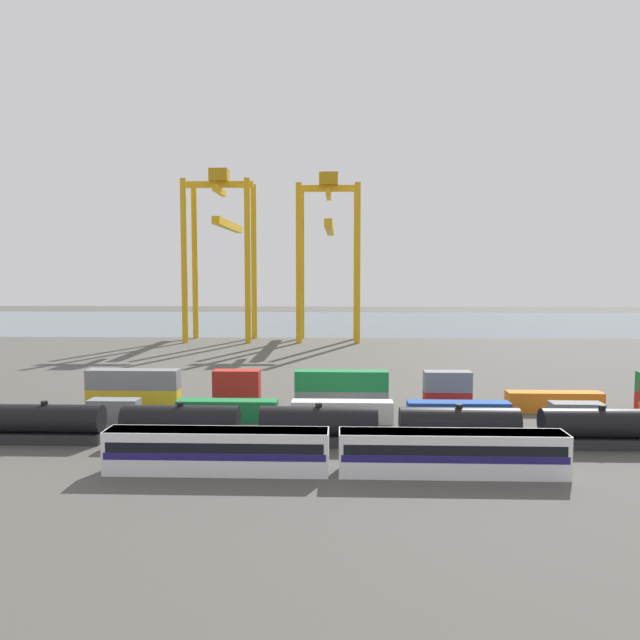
{
  "coord_description": "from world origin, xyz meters",
  "views": [
    {
      "loc": [
        0.25,
        -75.05,
        17.91
      ],
      "look_at": [
        -3.38,
        28.31,
        9.92
      ],
      "focal_mm": 34.49,
      "sensor_mm": 36.0,
      "label": 1
    }
  ],
  "objects_px": {
    "shipping_container_12": "(341,400)",
    "shipping_container_1": "(227,411)",
    "freight_tank_row": "(319,425)",
    "gantry_crane_west": "(222,238)",
    "passenger_train": "(334,450)",
    "gantry_crane_central": "(329,240)"
  },
  "relations": [
    {
      "from": "passenger_train",
      "to": "gantry_crane_central",
      "type": "distance_m",
      "value": 113.2
    },
    {
      "from": "shipping_container_12",
      "to": "shipping_container_1",
      "type": "bearing_deg",
      "value": -154.65
    },
    {
      "from": "gantry_crane_west",
      "to": "gantry_crane_central",
      "type": "distance_m",
      "value": 28.49
    },
    {
      "from": "passenger_train",
      "to": "gantry_crane_central",
      "type": "bearing_deg",
      "value": 91.43
    },
    {
      "from": "shipping_container_1",
      "to": "freight_tank_row",
      "type": "bearing_deg",
      "value": -41.02
    },
    {
      "from": "shipping_container_1",
      "to": "gantry_crane_central",
      "type": "bearing_deg",
      "value": 83.57
    },
    {
      "from": "freight_tank_row",
      "to": "shipping_container_1",
      "type": "height_order",
      "value": "freight_tank_row"
    },
    {
      "from": "passenger_train",
      "to": "shipping_container_1",
      "type": "bearing_deg",
      "value": 124.61
    },
    {
      "from": "freight_tank_row",
      "to": "shipping_container_1",
      "type": "bearing_deg",
      "value": 138.98
    },
    {
      "from": "passenger_train",
      "to": "gantry_crane_west",
      "type": "distance_m",
      "value": 117.05
    },
    {
      "from": "shipping_container_1",
      "to": "gantry_crane_west",
      "type": "bearing_deg",
      "value": 101.28
    },
    {
      "from": "passenger_train",
      "to": "shipping_container_1",
      "type": "relative_size",
      "value": 3.38
    },
    {
      "from": "passenger_train",
      "to": "freight_tank_row",
      "type": "xyz_separation_m",
      "value": [
        -1.68,
        9.04,
        -0.04
      ]
    },
    {
      "from": "passenger_train",
      "to": "shipping_container_1",
      "type": "distance_m",
      "value": 23.04
    },
    {
      "from": "passenger_train",
      "to": "gantry_crane_west",
      "type": "relative_size",
      "value": 0.91
    },
    {
      "from": "passenger_train",
      "to": "shipping_container_12",
      "type": "height_order",
      "value": "passenger_train"
    },
    {
      "from": "freight_tank_row",
      "to": "gantry_crane_west",
      "type": "distance_m",
      "value": 108.14
    },
    {
      "from": "passenger_train",
      "to": "freight_tank_row",
      "type": "bearing_deg",
      "value": 100.53
    },
    {
      "from": "gantry_crane_west",
      "to": "freight_tank_row",
      "type": "bearing_deg",
      "value": -73.69
    },
    {
      "from": "shipping_container_12",
      "to": "gantry_crane_west",
      "type": "relative_size",
      "value": 0.27
    },
    {
      "from": "shipping_container_1",
      "to": "shipping_container_12",
      "type": "relative_size",
      "value": 1.0
    },
    {
      "from": "freight_tank_row",
      "to": "shipping_container_1",
      "type": "relative_size",
      "value": 5.79
    }
  ]
}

